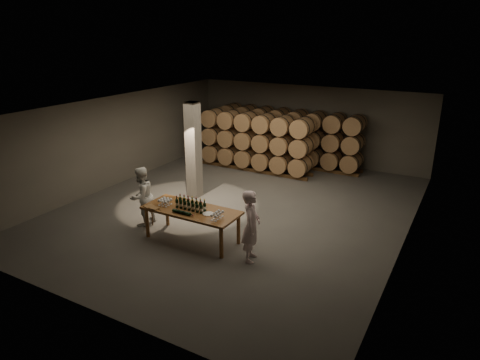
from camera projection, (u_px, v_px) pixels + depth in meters
The scene contains 15 objects.
room at pixel (194, 151), 14.05m from camera, with size 12.00×12.00×12.00m.
tasting_table at pixel (192, 213), 11.26m from camera, with size 2.60×1.10×0.90m.
barrel_stack_back at pixel (288, 136), 17.73m from camera, with size 6.26×0.95×2.31m.
barrel_stack_front at pixel (256, 141), 16.94m from camera, with size 4.70×0.95×2.31m.
bottle_cluster at pixel (191, 205), 11.18m from camera, with size 0.86×0.23×0.33m.
lying_bottles at pixel (182, 212), 10.93m from camera, with size 0.64×0.09×0.09m.
glass_cluster_left at pixel (165, 200), 11.47m from camera, with size 0.31×0.31×0.18m.
glass_cluster_right at pixel (217, 214), 10.65m from camera, with size 0.19×0.41×0.17m.
plate at pixel (208, 214), 10.93m from camera, with size 0.29×0.29×0.02m, color white.
notebook_near at pixel (154, 208), 11.25m from camera, with size 0.23×0.19×0.03m, color brown.
notebook_corner at pixel (149, 206), 11.39m from camera, with size 0.19×0.25×0.02m, color brown.
pen at pixel (160, 210), 11.18m from camera, with size 0.01×0.01×0.12m, color black.
stool at pixel (148, 208), 12.26m from camera, with size 0.38×0.38×0.63m.
person_man at pixel (251, 226), 10.25m from camera, with size 0.66×0.43×1.81m, color white.
person_woman at pixel (142, 196), 12.21m from camera, with size 0.84×0.65×1.72m, color white.
Camera 1 is at (6.17, -10.89, 5.35)m, focal length 32.00 mm.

